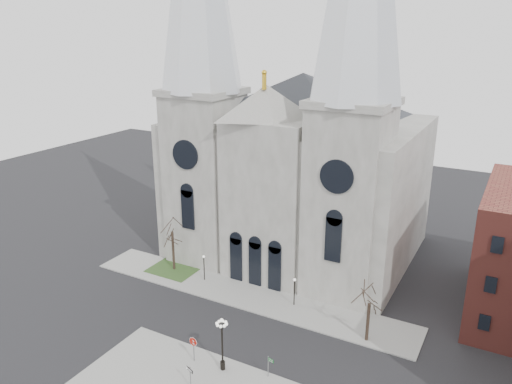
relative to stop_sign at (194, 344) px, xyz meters
The scene contains 12 objects.
ground 3.34m from the stop_sign, 137.12° to the left, with size 160.00×160.00×0.00m, color black.
sidewalk_far 13.14m from the stop_sign, 98.82° to the left, with size 40.00×6.00×0.14m, color gray.
grass_patch 19.08m from the stop_sign, 133.17° to the left, with size 6.00×5.00×0.18m, color #2F4B20.
cathedral 29.80m from the stop_sign, 94.61° to the left, with size 33.00×26.66×54.00m.
tree_left 19.34m from the stop_sign, 133.17° to the left, with size 3.20×3.20×7.50m.
tree_right 17.13m from the stop_sign, 39.84° to the left, with size 3.20×3.20×6.00m.
ped_lamp_left 15.57m from the stop_sign, 120.91° to the left, with size 0.32×0.32×3.26m.
ped_lamp_right 13.95m from the stop_sign, 73.30° to the left, with size 0.32×0.32×3.26m.
stop_sign is the anchor object (origin of this frame).
globe_lamp 3.32m from the stop_sign, ahead, with size 1.44×1.44×5.24m.
one_way_sign 3.64m from the stop_sign, 59.02° to the right, with size 0.86×0.37×2.08m.
street_name_sign 7.22m from the stop_sign, 10.67° to the left, with size 0.66×0.20×2.10m.
Camera 1 is at (25.70, -33.14, 29.52)m, focal length 35.00 mm.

